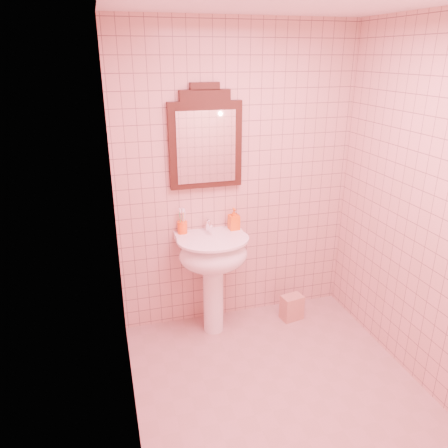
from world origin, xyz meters
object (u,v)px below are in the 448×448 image
object	(u,v)px
mirror	(206,141)
toothbrush_cup	(182,227)
soap_dispenser	(234,219)
pedestal_sink	(213,261)
towel	(292,307)

from	to	relation	value
mirror	toothbrush_cup	distance (m)	0.72
toothbrush_cup	soap_dispenser	xyz separation A→B (m)	(0.43, -0.03, 0.04)
pedestal_sink	toothbrush_cup	distance (m)	0.37
toothbrush_cup	towel	bearing A→B (deg)	-11.90
pedestal_sink	towel	xyz separation A→B (m)	(0.72, -0.02, -0.55)
pedestal_sink	towel	size ratio (longest dim) A/B	3.81
pedestal_sink	towel	distance (m)	0.90
pedestal_sink	towel	world-z (taller)	pedestal_sink
toothbrush_cup	mirror	bearing A→B (deg)	7.93
soap_dispenser	towel	distance (m)	0.99
toothbrush_cup	soap_dispenser	size ratio (longest dim) A/B	1.01
toothbrush_cup	soap_dispenser	world-z (taller)	toothbrush_cup
mirror	towel	size ratio (longest dim) A/B	3.56
mirror	soap_dispenser	bearing A→B (deg)	-16.63
mirror	soap_dispenser	distance (m)	0.69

